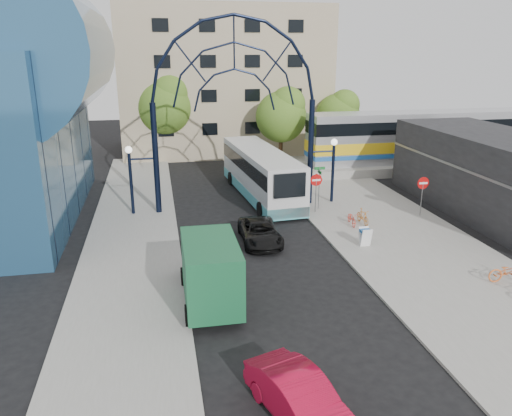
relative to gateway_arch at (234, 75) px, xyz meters
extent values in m
plane|color=black|center=(0.00, -14.00, -8.56)|extent=(120.00, 120.00, 0.00)
cube|color=gray|center=(8.00, -10.00, -8.50)|extent=(8.00, 56.00, 0.12)
cube|color=gray|center=(-6.50, -8.00, -8.50)|extent=(5.00, 50.00, 0.12)
cylinder|color=black|center=(-5.00, 0.00, -5.06)|extent=(0.36, 0.36, 7.00)
cylinder|color=black|center=(5.00, 0.00, -5.06)|extent=(0.36, 0.36, 7.00)
cylinder|color=black|center=(-6.60, 0.00, -6.56)|extent=(0.20, 0.20, 4.00)
cylinder|color=black|center=(6.60, 0.00, -6.56)|extent=(0.20, 0.20, 4.00)
sphere|color=white|center=(-6.60, 0.00, -4.36)|extent=(0.44, 0.44, 0.44)
sphere|color=white|center=(6.60, 0.00, -4.36)|extent=(0.44, 0.44, 0.44)
cylinder|color=slate|center=(4.80, -2.00, -7.34)|extent=(0.06, 0.06, 2.20)
cylinder|color=red|center=(4.80, -2.00, -6.34)|extent=(0.80, 0.04, 0.80)
cube|color=white|center=(4.80, -2.03, -6.34)|extent=(0.55, 0.02, 0.12)
cylinder|color=slate|center=(11.00, -4.00, -7.34)|extent=(0.06, 0.06, 2.20)
cylinder|color=red|center=(11.00, -4.00, -6.34)|extent=(0.76, 0.04, 0.76)
cube|color=white|center=(11.00, -4.03, -6.34)|extent=(0.55, 0.02, 0.12)
cylinder|color=slate|center=(5.20, -1.40, -7.04)|extent=(0.05, 0.05, 2.80)
cube|color=#146626|center=(5.20, -1.40, -5.74)|extent=(0.70, 0.03, 0.18)
cube|color=#146626|center=(5.20, -1.40, -5.99)|extent=(0.03, 0.70, 0.18)
cube|color=white|center=(5.60, -8.20, -7.94)|extent=(0.55, 0.26, 0.99)
cube|color=white|center=(5.60, -7.85, -7.94)|extent=(0.55, 0.26, 0.99)
cube|color=#1E59A5|center=(5.60, -8.02, -7.61)|extent=(0.55, 0.42, 0.14)
cylinder|color=#28567C|center=(-12.00, 1.00, 1.44)|extent=(9.00, 16.00, 9.00)
cube|color=black|center=(16.00, -4.00, -6.06)|extent=(6.00, 16.00, 5.00)
cube|color=tan|center=(2.00, 21.00, -1.56)|extent=(20.00, 12.00, 14.00)
cube|color=gray|center=(20.00, 8.00, -8.16)|extent=(32.00, 5.00, 0.80)
cube|color=#B7B7BC|center=(20.00, 8.00, -5.66)|extent=(25.00, 3.00, 4.20)
cube|color=gold|center=(20.00, 8.00, -6.26)|extent=(25.10, 3.05, 0.90)
cube|color=black|center=(20.00, 8.00, -4.66)|extent=(25.05, 3.05, 1.00)
cube|color=#1E59A5|center=(20.00, 8.00, -6.96)|extent=(25.10, 3.05, 0.35)
cylinder|color=#382314|center=(6.00, 12.00, -7.30)|extent=(0.36, 0.36, 2.52)
sphere|color=#375A17|center=(6.00, 12.00, -4.22)|extent=(4.48, 4.48, 4.48)
sphere|color=#375A17|center=(6.50, 11.70, -3.10)|extent=(3.08, 3.08, 3.08)
cylinder|color=#382314|center=(-4.00, 16.00, -7.12)|extent=(0.36, 0.36, 2.88)
sphere|color=#375A17|center=(-4.00, 16.00, -3.60)|extent=(5.12, 5.12, 5.12)
sphere|color=#375A17|center=(-3.50, 15.70, -2.32)|extent=(3.52, 3.52, 3.52)
cylinder|color=#382314|center=(12.00, 14.00, -7.39)|extent=(0.36, 0.36, 2.34)
sphere|color=#375A17|center=(12.00, 14.00, -4.53)|extent=(4.16, 4.16, 4.16)
sphere|color=#375A17|center=(12.50, 13.70, -3.49)|extent=(2.86, 2.86, 2.86)
cube|color=silver|center=(2.18, 2.51, -6.73)|extent=(3.60, 12.16, 3.02)
cube|color=#54B5BD|center=(2.18, 2.51, -7.98)|extent=(3.63, 12.16, 0.73)
cube|color=black|center=(2.18, 2.51, -6.11)|extent=(3.63, 11.92, 0.94)
cube|color=black|center=(2.66, -3.54, -6.16)|extent=(1.97, 0.30, 1.46)
cube|color=black|center=(1.70, 8.43, -6.89)|extent=(2.51, 0.39, 1.67)
cylinder|color=black|center=(0.59, 6.11, -8.06)|extent=(0.37, 1.02, 1.00)
cylinder|color=black|center=(3.17, 6.31, -8.06)|extent=(0.37, 1.02, 1.00)
cylinder|color=black|center=(1.23, -2.02, -8.06)|extent=(0.37, 1.02, 1.00)
cylinder|color=black|center=(3.82, -1.81, -8.06)|extent=(0.37, 1.02, 1.00)
cube|color=black|center=(-3.05, -10.32, -7.59)|extent=(2.05, 2.14, 1.94)
cube|color=black|center=(-3.04, -9.26, -7.19)|extent=(1.77, 0.11, 0.88)
cube|color=#175833|center=(-3.08, -12.96, -6.88)|extent=(2.16, 4.08, 2.47)
cylinder|color=black|center=(-4.07, -10.57, -8.13)|extent=(0.24, 0.85, 0.85)
cylinder|color=black|center=(-2.04, -10.59, -8.13)|extent=(0.24, 0.85, 0.85)
cylinder|color=black|center=(-4.10, -14.01, -8.13)|extent=(0.24, 0.85, 0.85)
cylinder|color=black|center=(-2.07, -14.03, -8.13)|extent=(0.24, 0.85, 0.85)
imported|color=black|center=(0.32, -6.19, -7.95)|extent=(2.17, 4.43, 1.21)
imported|color=#A50A28|center=(-1.34, -19.75, -7.87)|extent=(2.71, 4.43, 1.38)
imported|color=#E13E2D|center=(6.17, -4.76, -8.04)|extent=(0.68, 1.56, 0.79)
imported|color=orange|center=(6.87, -4.71, -7.99)|extent=(0.52, 1.52, 0.90)
imported|color=#D6642A|center=(10.19, -13.29, -7.94)|extent=(1.95, 0.86, 0.99)
camera|label=1|loc=(-4.86, -30.96, 1.53)|focal=35.00mm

